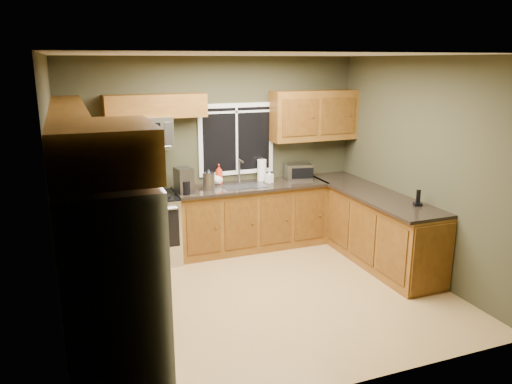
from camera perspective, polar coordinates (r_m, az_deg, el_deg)
floor at (r=5.92m, az=0.77°, el=-11.69°), size 4.20×4.20×0.00m
ceiling at (r=5.30m, az=0.88°, el=15.44°), size 4.20×4.20×0.00m
back_wall at (r=7.12m, az=-4.56°, el=4.32°), size 4.20×0.00×4.20m
front_wall at (r=3.91m, az=10.68°, el=-4.80°), size 4.20×0.00×4.20m
left_wall at (r=5.09m, az=-21.73°, el=-0.99°), size 0.00×3.60×3.60m
right_wall at (r=6.51m, az=18.28°, el=2.62°), size 0.00×3.60×3.60m
window at (r=7.16m, az=-2.24°, el=6.06°), size 1.12×0.03×1.02m
base_cabinets_left at (r=5.83m, az=-17.90°, el=-8.05°), size 0.60×2.65×0.90m
countertop_left at (r=5.67m, az=-18.02°, el=-3.64°), size 0.65×2.65×0.04m
base_cabinets_back at (r=7.19m, az=-0.56°, el=-2.93°), size 2.17×0.60×0.90m
countertop_back at (r=7.04m, az=-0.50°, el=0.66°), size 2.17×0.65×0.04m
base_cabinets_peninsula at (r=6.99m, az=12.98°, el=-3.86°), size 0.60×2.52×0.90m
countertop_peninsula at (r=6.85m, az=13.00°, el=-0.14°), size 0.65×2.50×0.04m
upper_cabinets_left at (r=5.45m, az=-20.49°, el=5.62°), size 0.33×2.65×0.72m
upper_cabinets_back_left at (r=6.67m, az=-11.40°, el=9.62°), size 1.30×0.33×0.30m
upper_cabinets_back_right at (r=7.43m, az=6.63°, el=8.69°), size 1.30×0.33×0.72m
upper_cabinet_over_fridge at (r=3.68m, az=-17.18°, el=4.54°), size 0.72×0.90×0.38m
refrigerator at (r=4.02m, az=-15.92°, el=-11.48°), size 0.74×0.90×1.80m
range at (r=6.81m, az=-12.13°, el=-4.13°), size 0.76×0.69×0.94m
microwave at (r=6.65m, az=-12.91°, el=6.56°), size 0.76×0.41×0.42m
sink at (r=7.01m, az=-1.43°, el=0.86°), size 0.60×0.42×0.36m
toaster_oven at (r=7.37m, az=4.86°, el=2.36°), size 0.43×0.36×0.23m
coffee_maker at (r=6.64m, az=-8.23°, el=1.22°), size 0.24×0.30×0.34m
kettle at (r=6.75m, az=-5.43°, el=1.33°), size 0.20×0.20×0.29m
paper_towel_roll at (r=7.26m, az=0.67°, el=2.52°), size 0.15×0.15×0.34m
soap_bottle_a at (r=7.08m, az=-4.25°, el=2.06°), size 0.14×0.14×0.28m
soap_bottle_b at (r=7.14m, az=1.55°, el=1.83°), size 0.11×0.11×0.19m
soap_bottle_c at (r=7.08m, az=-4.41°, el=1.67°), size 0.17×0.17×0.19m
cordless_phone at (r=6.32m, az=18.01°, el=-0.98°), size 0.11×0.11×0.20m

